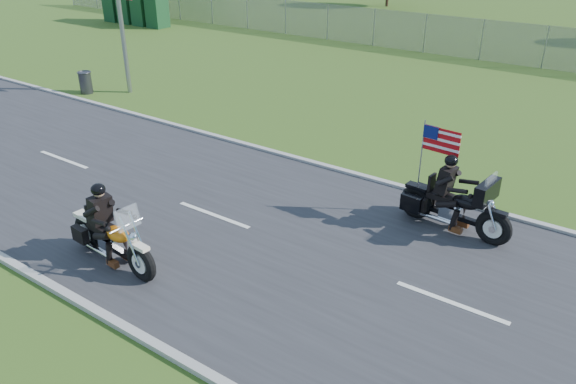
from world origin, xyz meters
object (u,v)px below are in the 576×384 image
Objects in this scene: porta_toilet_c at (128,5)px; motorcycle_follow at (454,206)px; porta_toilet_a at (157,9)px; porta_toilet_b at (142,7)px; motorcycle_lead at (111,240)px; porta_toilet_d at (114,4)px; trash_can at (86,83)px.

motorcycle_follow is at bearing -27.26° from porta_toilet_c.
motorcycle_follow is (24.99, -14.32, -0.52)m from porta_toilet_a.
porta_toilet_a is at bearing 0.00° from porta_toilet_c.
porta_toilet_a is 0.83× the size of motorcycle_follow.
porta_toilet_c is at bearing 180.00° from porta_toilet_b.
porta_toilet_c is 29.89m from motorcycle_lead.
porta_toilet_d reaches higher than motorcycle_lead.
porta_toilet_d is at bearing 144.84° from motorcycle_lead.
porta_toilet_b is 30.03m from motorcycle_follow.
motorcycle_lead is (22.44, -19.74, -0.58)m from porta_toilet_c.
motorcycle_follow is at bearing -7.69° from trash_can.
motorcycle_follow is 3.17× the size of trash_can.
motorcycle_follow reaches higher than porta_toilet_a.
porta_toilet_a is 28.81m from motorcycle_follow.
porta_toilet_c reaches higher than motorcycle_lead.
porta_toilet_d is at bearing 159.33° from motorcycle_follow.
motorcycle_lead is (19.64, -19.74, -0.58)m from porta_toilet_a.
motorcycle_lead reaches higher than trash_can.
trash_can is at bearing 177.77° from motorcycle_follow.
porta_toilet_d is (-2.80, 0.00, 0.00)m from porta_toilet_b.
motorcycle_lead is 7.61m from motorcycle_follow.
motorcycle_follow is (26.39, -14.32, -0.52)m from porta_toilet_b.
porta_toilet_a reaches higher than motorcycle_lead.
motorcycle_follow is at bearing -29.81° from porta_toilet_a.
trash_can is (12.86, -12.11, -0.72)m from porta_toilet_d.
motorcycle_follow is (27.79, -14.32, -0.52)m from porta_toilet_c.
porta_toilet_b is 2.80m from porta_toilet_d.
porta_toilet_b is (-1.40, 0.00, 0.00)m from porta_toilet_a.
motorcycle_lead is 0.98× the size of motorcycle_follow.
porta_toilet_a is at bearing 0.00° from porta_toilet_b.
porta_toilet_a reaches higher than trash_can.
motorcycle_follow reaches higher than trash_can.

